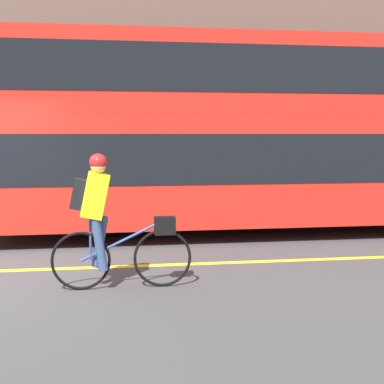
% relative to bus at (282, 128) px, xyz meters
% --- Properties ---
extents(sidewalk_curb, '(60.00, 1.61, 0.12)m').
position_rel_bus_xyz_m(sidewalk_curb, '(-5.41, 2.47, -1.96)').
color(sidewalk_curb, gray).
rests_on(sidewalk_curb, ground_plane).
extents(building_facade, '(60.00, 0.30, 6.40)m').
position_rel_bus_xyz_m(building_facade, '(-5.41, 3.43, 1.18)').
color(building_facade, brown).
rests_on(building_facade, ground_plane).
extents(bus, '(11.29, 2.47, 3.64)m').
position_rel_bus_xyz_m(bus, '(0.00, 0.00, 0.00)').
color(bus, black).
rests_on(bus, ground_plane).
extents(cyclist_on_bike, '(1.73, 0.32, 1.67)m').
position_rel_bus_xyz_m(cyclist_on_bike, '(-3.34, -3.52, -1.12)').
color(cyclist_on_bike, black).
rests_on(cyclist_on_bike, ground_plane).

